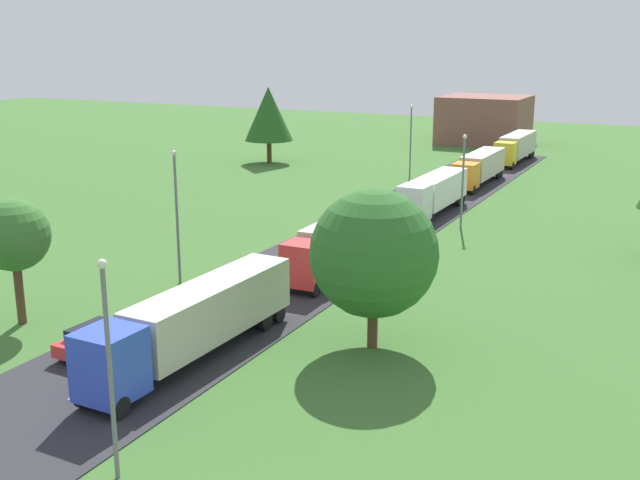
{
  "coord_description": "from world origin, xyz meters",
  "views": [
    {
      "loc": [
        24.61,
        -13.8,
        16.02
      ],
      "look_at": [
        0.28,
        34.64,
        1.74
      ],
      "focal_mm": 43.57,
      "sensor_mm": 36.0,
      "label": 1
    }
  ],
  "objects_px": {
    "tree_ash": "(14,236)",
    "distant_building": "(484,120)",
    "truck_lead": "(195,319)",
    "tree_elm": "(269,114)",
    "car_second": "(96,338)",
    "lamppost_lead": "(109,360)",
    "lamppost_fourth": "(411,137)",
    "lamppost_second": "(177,211)",
    "truck_fourth": "(479,167)",
    "lamppost_third": "(463,176)",
    "truck_second": "(340,241)",
    "truck_third": "(434,192)",
    "truck_fifth": "(516,146)",
    "tree_pine": "(374,254)"
  },
  "relations": [
    {
      "from": "truck_fourth",
      "to": "car_second",
      "type": "xyz_separation_m",
      "value": [
        -4.94,
        -55.4,
        -1.18
      ]
    },
    {
      "from": "lamppost_fourth",
      "to": "distant_building",
      "type": "distance_m",
      "value": 33.49
    },
    {
      "from": "lamppost_second",
      "to": "truck_fourth",
      "type": "bearing_deg",
      "value": 79.43
    },
    {
      "from": "truck_third",
      "to": "tree_elm",
      "type": "bearing_deg",
      "value": 145.96
    },
    {
      "from": "lamppost_third",
      "to": "tree_ash",
      "type": "height_order",
      "value": "lamppost_third"
    },
    {
      "from": "distant_building",
      "to": "tree_pine",
      "type": "bearing_deg",
      "value": -78.78
    },
    {
      "from": "truck_lead",
      "to": "truck_third",
      "type": "bearing_deg",
      "value": 89.83
    },
    {
      "from": "truck_fifth",
      "to": "tree_ash",
      "type": "distance_m",
      "value": 72.5
    },
    {
      "from": "tree_elm",
      "to": "tree_ash",
      "type": "bearing_deg",
      "value": -73.53
    },
    {
      "from": "lamppost_lead",
      "to": "tree_pine",
      "type": "relative_size",
      "value": 1.0
    },
    {
      "from": "car_second",
      "to": "lamppost_lead",
      "type": "height_order",
      "value": "lamppost_lead"
    },
    {
      "from": "truck_fourth",
      "to": "tree_ash",
      "type": "distance_m",
      "value": 55.33
    },
    {
      "from": "car_second",
      "to": "lamppost_third",
      "type": "xyz_separation_m",
      "value": [
        8.97,
        35.21,
        3.63
      ]
    },
    {
      "from": "truck_lead",
      "to": "truck_fourth",
      "type": "xyz_separation_m",
      "value": [
        -0.16,
        53.67,
        -0.13
      ]
    },
    {
      "from": "lamppost_second",
      "to": "lamppost_third",
      "type": "distance_m",
      "value": 26.61
    },
    {
      "from": "lamppost_fourth",
      "to": "lamppost_second",
      "type": "bearing_deg",
      "value": -89.53
    },
    {
      "from": "truck_fourth",
      "to": "tree_ash",
      "type": "height_order",
      "value": "tree_ash"
    },
    {
      "from": "lamppost_third",
      "to": "tree_pine",
      "type": "bearing_deg",
      "value": -82.76
    },
    {
      "from": "car_second",
      "to": "tree_pine",
      "type": "xyz_separation_m",
      "value": [
        12.52,
        7.25,
        4.3
      ]
    },
    {
      "from": "truck_lead",
      "to": "tree_ash",
      "type": "relative_size",
      "value": 2.04
    },
    {
      "from": "car_second",
      "to": "lamppost_lead",
      "type": "relative_size",
      "value": 0.54
    },
    {
      "from": "truck_third",
      "to": "lamppost_lead",
      "type": "relative_size",
      "value": 1.48
    },
    {
      "from": "lamppost_second",
      "to": "lamppost_third",
      "type": "xyz_separation_m",
      "value": [
        12.21,
        23.64,
        -0.46
      ]
    },
    {
      "from": "lamppost_third",
      "to": "distant_building",
      "type": "bearing_deg",
      "value": 103.21
    },
    {
      "from": "tree_pine",
      "to": "car_second",
      "type": "bearing_deg",
      "value": -149.92
    },
    {
      "from": "truck_lead",
      "to": "tree_elm",
      "type": "xyz_separation_m",
      "value": [
        -28.83,
        56.74,
        4.17
      ]
    },
    {
      "from": "lamppost_fourth",
      "to": "lamppost_third",
      "type": "bearing_deg",
      "value": -59.52
    },
    {
      "from": "tree_ash",
      "to": "lamppost_fourth",
      "type": "bearing_deg",
      "value": 86.62
    },
    {
      "from": "car_second",
      "to": "tree_elm",
      "type": "xyz_separation_m",
      "value": [
        -23.72,
        58.47,
        5.47
      ]
    },
    {
      "from": "lamppost_lead",
      "to": "distant_building",
      "type": "bearing_deg",
      "value": 97.41
    },
    {
      "from": "lamppost_lead",
      "to": "car_second",
      "type": "bearing_deg",
      "value": 135.76
    },
    {
      "from": "truck_lead",
      "to": "lamppost_lead",
      "type": "xyz_separation_m",
      "value": [
        3.84,
        -10.44,
        2.58
      ]
    },
    {
      "from": "tree_ash",
      "to": "distant_building",
      "type": "bearing_deg",
      "value": 88.09
    },
    {
      "from": "truck_lead",
      "to": "tree_elm",
      "type": "bearing_deg",
      "value": 116.93
    },
    {
      "from": "car_second",
      "to": "lamppost_fourth",
      "type": "bearing_deg",
      "value": 93.65
    },
    {
      "from": "lamppost_second",
      "to": "lamppost_fourth",
      "type": "distance_m",
      "value": 45.0
    },
    {
      "from": "lamppost_second",
      "to": "distant_building",
      "type": "bearing_deg",
      "value": 90.49
    },
    {
      "from": "truck_third",
      "to": "truck_fifth",
      "type": "xyz_separation_m",
      "value": [
        -0.27,
        33.98,
        0.03
      ]
    },
    {
      "from": "truck_lead",
      "to": "lamppost_fourth",
      "type": "xyz_separation_m",
      "value": [
        -8.71,
        54.84,
        2.49
      ]
    },
    {
      "from": "lamppost_second",
      "to": "lamppost_third",
      "type": "relative_size",
      "value": 1.11
    },
    {
      "from": "truck_third",
      "to": "lamppost_second",
      "type": "height_order",
      "value": "lamppost_second"
    },
    {
      "from": "lamppost_second",
      "to": "tree_pine",
      "type": "relative_size",
      "value": 1.05
    },
    {
      "from": "lamppost_second",
      "to": "lamppost_fourth",
      "type": "bearing_deg",
      "value": 90.47
    },
    {
      "from": "truck_second",
      "to": "lamppost_lead",
      "type": "bearing_deg",
      "value": -81.96
    },
    {
      "from": "lamppost_lead",
      "to": "lamppost_fourth",
      "type": "height_order",
      "value": "lamppost_lead"
    },
    {
      "from": "car_second",
      "to": "lamppost_fourth",
      "type": "height_order",
      "value": "lamppost_fourth"
    },
    {
      "from": "truck_second",
      "to": "truck_third",
      "type": "height_order",
      "value": "same"
    },
    {
      "from": "tree_pine",
      "to": "tree_elm",
      "type": "relative_size",
      "value": 0.87
    },
    {
      "from": "lamppost_third",
      "to": "lamppost_lead",
      "type": "bearing_deg",
      "value": -90.03
    },
    {
      "from": "tree_elm",
      "to": "tree_ash",
      "type": "xyz_separation_m",
      "value": [
        16.86,
        -57.04,
        -1.14
      ]
    }
  ]
}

